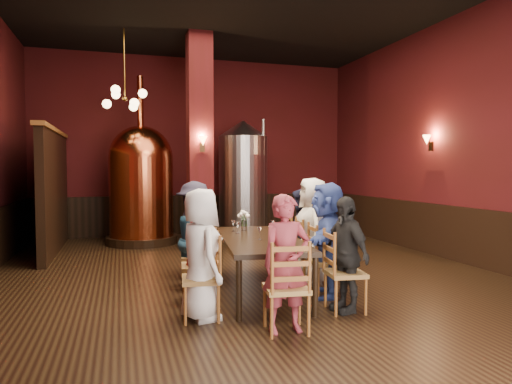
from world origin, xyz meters
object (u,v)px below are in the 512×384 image
object	(u,v)px
person_0	(201,254)
rose_vase	(244,217)
copper_kettle	(141,183)
steel_vessel	(243,179)
dining_table	(260,242)
person_1	(198,249)
person_2	(196,240)

from	to	relation	value
person_0	rose_vase	size ratio (longest dim) A/B	4.67
copper_kettle	rose_vase	size ratio (longest dim) A/B	11.89
copper_kettle	steel_vessel	size ratio (longest dim) A/B	1.31
dining_table	rose_vase	bearing A→B (deg)	98.89
copper_kettle	dining_table	bearing A→B (deg)	-73.66
dining_table	copper_kettle	size ratio (longest dim) A/B	0.67
person_1	steel_vessel	bearing A→B (deg)	-24.77
dining_table	copper_kettle	bearing A→B (deg)	113.34
steel_vessel	rose_vase	size ratio (longest dim) A/B	9.07
person_2	steel_vessel	size ratio (longest dim) A/B	0.48
person_0	rose_vase	distance (m)	1.88
person_0	person_2	xyz separation A→B (m)	(0.16, 1.32, -0.05)
person_0	rose_vase	bearing A→B (deg)	-40.44
person_0	copper_kettle	xyz separation A→B (m)	(-0.39, 5.52, 0.63)
person_1	rose_vase	world-z (taller)	person_1
person_1	rose_vase	distance (m)	1.31
copper_kettle	steel_vessel	distance (m)	2.43
person_1	person_2	size ratio (longest dim) A/B	0.98
person_0	steel_vessel	world-z (taller)	steel_vessel
dining_table	steel_vessel	bearing A→B (deg)	84.56
dining_table	rose_vase	world-z (taller)	rose_vase
steel_vessel	dining_table	bearing A→B (deg)	-102.44
rose_vase	dining_table	bearing A→B (deg)	-88.11
dining_table	person_2	distance (m)	0.91
dining_table	person_2	size ratio (longest dim) A/B	1.82
person_1	steel_vessel	distance (m)	5.46
person_0	person_1	xyz separation A→B (m)	(0.08, 0.66, -0.06)
steel_vessel	rose_vase	xyz separation A→B (m)	(-1.09, -4.10, -0.47)
steel_vessel	rose_vase	distance (m)	4.27
dining_table	person_0	world-z (taller)	person_0
copper_kettle	rose_vase	world-z (taller)	copper_kettle
person_0	person_2	bearing A→B (deg)	-17.20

